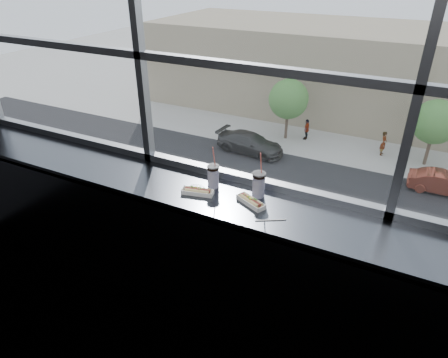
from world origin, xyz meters
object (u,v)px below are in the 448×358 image
at_px(pedestrian_b, 384,141).
at_px(pedestrian_a, 307,127).
at_px(soda_cup_left, 213,175).
at_px(car_far_a, 250,140).
at_px(loose_straw, 271,220).
at_px(car_near_b, 262,201).
at_px(hotdog_tray_left, 198,191).
at_px(car_far_b, 444,180).
at_px(soda_cup_right, 259,183).
at_px(car_near_a, 169,180).
at_px(wrapper, 197,187).
at_px(hotdog_tray_right, 251,201).
at_px(tree_center, 436,122).
at_px(car_near_c, 401,237).
at_px(tree_left, 289,99).

xyz_separation_m(pedestrian_b, pedestrian_a, (-6.20, 0.27, -0.09)).
xyz_separation_m(soda_cup_left, car_far_a, (-9.79, 24.18, -11.10)).
relative_size(soda_cup_left, loose_straw, 1.65).
bearing_deg(car_near_b, hotdog_tray_left, -159.18).
distance_m(car_far_a, car_far_b, 13.70).
height_order(soda_cup_right, car_near_a, soda_cup_right).
relative_size(loose_straw, wrapper, 1.92).
relative_size(hotdog_tray_right, pedestrian_b, 0.11).
distance_m(hotdog_tray_right, car_near_a, 23.28).
xyz_separation_m(soda_cup_left, pedestrian_a, (-6.59, 28.76, -11.10)).
bearing_deg(tree_center, soda_cup_right, -94.76).
bearing_deg(car_near_c, hotdog_tray_left, 170.94).
xyz_separation_m(car_near_c, pedestrian_b, (-2.43, 12.30, -0.01)).
bearing_deg(hotdog_tray_left, car_near_c, 69.78).
xyz_separation_m(car_far_a, tree_left, (1.59, 4.00, 2.36)).
xyz_separation_m(hotdog_tray_left, car_near_c, (2.09, 16.33, -10.92)).
bearing_deg(soda_cup_left, car_near_b, 109.00).
distance_m(wrapper, car_far_a, 28.36).
bearing_deg(wrapper, loose_straw, -12.25).
distance_m(soda_cup_right, car_near_c, 19.61).
bearing_deg(loose_straw, pedestrian_b, 61.34).
bearing_deg(car_far_b, hotdog_tray_left, 168.64).
bearing_deg(tree_center, loose_straw, -94.31).
height_order(soda_cup_left, loose_straw, soda_cup_left).
distance_m(hotdog_tray_right, pedestrian_b, 30.61).
bearing_deg(hotdog_tray_left, car_near_a, 113.32).
relative_size(loose_straw, car_near_c, 0.03).
bearing_deg(car_near_a, tree_left, -24.31).
bearing_deg(wrapper, car_near_c, 82.55).
xyz_separation_m(soda_cup_left, pedestrian_b, (-0.40, 28.48, -11.01)).
relative_size(car_near_a, car_near_c, 0.83).
height_order(car_far_a, pedestrian_a, pedestrian_a).
relative_size(soda_cup_left, car_far_a, 0.06).
distance_m(wrapper, pedestrian_b, 30.59).
height_order(hotdog_tray_left, car_far_a, hotdog_tray_left).
height_order(pedestrian_b, tree_left, tree_left).
height_order(car_near_a, car_near_c, car_near_c).
bearing_deg(car_far_b, car_near_b, 128.06).
distance_m(pedestrian_b, pedestrian_a, 6.20).
bearing_deg(car_near_c, wrapper, 170.77).
relative_size(car_near_c, pedestrian_b, 2.99).
height_order(car_far_a, car_near_a, car_far_a).
xyz_separation_m(car_far_a, car_near_b, (4.22, -8.00, 0.10)).
xyz_separation_m(hotdog_tray_right, soda_cup_left, (-0.36, 0.10, 0.08)).
height_order(car_near_b, pedestrian_a, car_near_b).
bearing_deg(car_near_c, car_near_b, 88.22).
height_order(wrapper, car_near_c, wrapper).
distance_m(hotdog_tray_left, wrapper, 0.08).
height_order(soda_cup_right, pedestrian_a, soda_cup_right).
bearing_deg(tree_center, car_near_c, -93.21).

